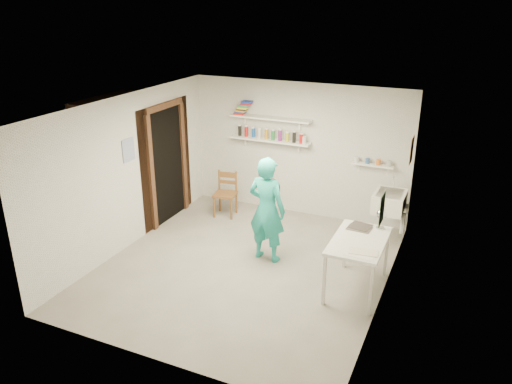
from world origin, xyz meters
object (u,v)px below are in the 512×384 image
at_px(belfast_sink, 389,202).
at_px(wall_clock, 271,187).
at_px(work_table, 357,265).
at_px(desk_lamp, 382,214).
at_px(wooden_chair, 225,194).
at_px(man, 267,210).

relative_size(belfast_sink, wall_clock, 2.06).
bearing_deg(work_table, desk_lamp, 67.58).
bearing_deg(wall_clock, wooden_chair, 149.65).
relative_size(man, work_table, 1.43).
xyz_separation_m(man, wall_clock, (-0.02, 0.22, 0.27)).
height_order(wall_clock, work_table, wall_clock).
relative_size(man, wall_clock, 5.56).
height_order(wall_clock, desk_lamp, wall_clock).
bearing_deg(wall_clock, man, -76.98).
xyz_separation_m(work_table, desk_lamp, (0.19, 0.45, 0.60)).
relative_size(wooden_chair, work_table, 0.73).
bearing_deg(man, belfast_sink, -133.15).
distance_m(belfast_sink, desk_lamp, 1.21).
bearing_deg(belfast_sink, wall_clock, -145.08).
xyz_separation_m(wooden_chair, desk_lamp, (2.95, -1.04, 0.56)).
distance_m(belfast_sink, wall_clock, 1.97).
bearing_deg(man, work_table, 174.58).
bearing_deg(belfast_sink, desk_lamp, -86.28).
distance_m(wooden_chair, work_table, 3.14).
xyz_separation_m(man, wooden_chair, (-1.32, 1.19, -0.40)).
distance_m(belfast_sink, wooden_chair, 2.89).
height_order(wall_clock, wooden_chair, wall_clock).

